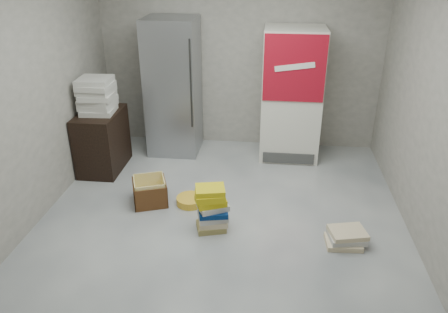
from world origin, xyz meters
TOP-DOWN VIEW (x-y plane):
  - ground at (0.00, 0.00)m, footprint 5.00×5.00m
  - room_shell at (0.00, 0.00)m, footprint 4.04×5.04m
  - steel_fridge at (-0.90, 2.13)m, footprint 0.70×0.72m
  - coke_cooler at (0.75, 2.12)m, footprint 0.80×0.73m
  - wood_shelf at (-1.73, 1.40)m, footprint 0.50×0.80m
  - supply_box_stack at (-1.73, 1.40)m, footprint 0.44×0.45m
  - phonebook_stack_main at (-0.08, 0.14)m, footprint 0.39×0.35m
  - phonebook_stack_side at (1.30, 0.03)m, footprint 0.42×0.35m
  - cardboard_box at (-0.88, 0.59)m, footprint 0.49×0.49m
  - bucket_lid at (-0.41, 0.61)m, footprint 0.43×0.43m

SIDE VIEW (x-z plane):
  - ground at x=0.00m, z-range 0.00..0.00m
  - bucket_lid at x=-0.41m, z-range 0.00..0.09m
  - phonebook_stack_side at x=1.30m, z-range 0.00..0.16m
  - cardboard_box at x=-0.88m, z-range -0.03..0.28m
  - phonebook_stack_main at x=-0.08m, z-range 0.00..0.50m
  - wood_shelf at x=-1.73m, z-range 0.00..0.80m
  - coke_cooler at x=0.75m, z-range 0.00..1.80m
  - steel_fridge at x=-0.90m, z-range 0.00..1.90m
  - supply_box_stack at x=-1.73m, z-range 0.80..1.25m
  - room_shell at x=0.00m, z-range 0.39..3.21m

